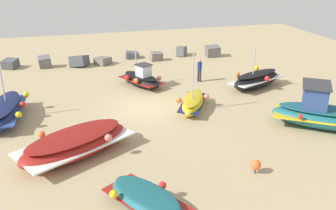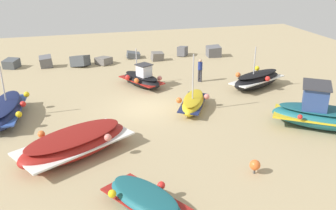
{
  "view_description": "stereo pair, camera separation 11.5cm",
  "coord_description": "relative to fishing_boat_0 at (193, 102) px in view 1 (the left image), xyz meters",
  "views": [
    {
      "loc": [
        -4.27,
        -20.21,
        8.63
      ],
      "look_at": [
        0.8,
        -2.01,
        0.9
      ],
      "focal_mm": 39.42,
      "sensor_mm": 36.0,
      "label": 1
    },
    {
      "loc": [
        -4.15,
        -20.24,
        8.63
      ],
      "look_at": [
        0.8,
        -2.01,
        0.9
      ],
      "focal_mm": 39.42,
      "sensor_mm": 36.0,
      "label": 2
    }
  ],
  "objects": [
    {
      "name": "fishing_boat_0",
      "position": [
        0.0,
        0.0,
        0.0
      ],
      "size": [
        2.78,
        3.71,
        3.48
      ],
      "rotation": [
        0.0,
        0.0,
        1.06
      ],
      "color": "gold",
      "rests_on": "ground_plane"
    },
    {
      "name": "breakwater_rocks",
      "position": [
        -2.87,
        11.72,
        -0.06
      ],
      "size": [
        18.69,
        2.9,
        1.22
      ],
      "color": "#4C5156",
      "rests_on": "ground_plane"
    },
    {
      "name": "person_walking",
      "position": [
        2.18,
        4.86,
        0.52
      ],
      "size": [
        0.32,
        0.32,
        1.69
      ],
      "rotation": [
        0.0,
        0.0,
        0.85
      ],
      "color": "#2D2D38",
      "rests_on": "ground_plane"
    },
    {
      "name": "fishing_boat_2",
      "position": [
        -6.98,
        -3.6,
        0.12
      ],
      "size": [
        5.87,
        4.69,
        1.14
      ],
      "rotation": [
        0.0,
        0.0,
        0.52
      ],
      "color": "maroon",
      "rests_on": "ground_plane"
    },
    {
      "name": "fishing_boat_3",
      "position": [
        5.54,
        2.54,
        0.15
      ],
      "size": [
        4.58,
        3.09,
        3.03
      ],
      "rotation": [
        0.0,
        0.0,
        0.4
      ],
      "color": "black",
      "rests_on": "ground_plane"
    },
    {
      "name": "ground_plane",
      "position": [
        -2.63,
        0.98,
        -0.46
      ],
      "size": [
        47.86,
        47.86,
        0.0
      ],
      "primitive_type": "plane",
      "color": "tan"
    },
    {
      "name": "fishing_boat_6",
      "position": [
        -4.69,
        -8.38,
        -0.05
      ],
      "size": [
        3.04,
        3.73,
        0.84
      ],
      "rotation": [
        0.0,
        0.0,
        2.12
      ],
      "color": "#1E6670",
      "rests_on": "ground_plane"
    },
    {
      "name": "fishing_boat_5",
      "position": [
        -10.54,
        1.34,
        0.13
      ],
      "size": [
        2.35,
        4.94,
        3.09
      ],
      "rotation": [
        0.0,
        0.0,
        4.64
      ],
      "color": "navy",
      "rests_on": "ground_plane"
    },
    {
      "name": "mooring_buoy_0",
      "position": [
        0.27,
        -7.29,
        -0.05
      ],
      "size": [
        0.46,
        0.46,
        0.64
      ],
      "color": "#3F3F42",
      "rests_on": "ground_plane"
    },
    {
      "name": "fishing_boat_1",
      "position": [
        5.92,
        -4.11,
        0.3
      ],
      "size": [
        5.82,
        5.05,
        2.46
      ],
      "rotation": [
        0.0,
        0.0,
        2.53
      ],
      "color": "#1E6670",
      "rests_on": "ground_plane"
    },
    {
      "name": "fishing_boat_4",
      "position": [
        -2.1,
        5.0,
        0.08
      ],
      "size": [
        2.92,
        3.79,
        2.62
      ],
      "rotation": [
        0.0,
        0.0,
        5.21
      ],
      "color": "black",
      "rests_on": "ground_plane"
    }
  ]
}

